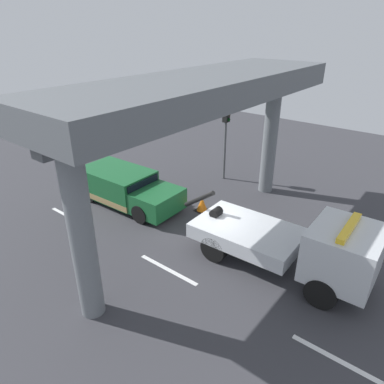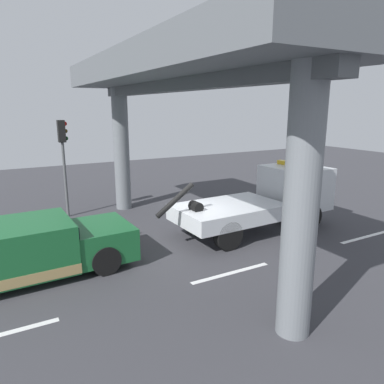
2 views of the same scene
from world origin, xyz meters
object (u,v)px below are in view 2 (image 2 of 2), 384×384
traffic_light_far (294,136)px  traffic_light_near (63,147)px  tow_truck_white (269,198)px  traffic_cone_orange (126,229)px  towed_van_green (28,250)px

traffic_light_far → traffic_light_near: bearing=180.0°
tow_truck_white → traffic_cone_orange: (-5.27, 1.60, -0.88)m
towed_van_green → traffic_light_near: traffic_light_near is taller
towed_van_green → traffic_light_far: 16.12m
traffic_light_far → traffic_cone_orange: bearing=-162.2°
traffic_light_near → traffic_cone_orange: size_ratio=6.00×
traffic_light_far → towed_van_green: bearing=-160.3°
traffic_light_far → traffic_cone_orange: traffic_light_far is taller
traffic_light_near → traffic_light_far: 13.00m
traffic_light_near → traffic_cone_orange: bearing=-70.9°
towed_van_green → traffic_light_near: bearing=69.2°
towed_van_green → traffic_light_far: traffic_light_far is taller
tow_truck_white → traffic_cone_orange: 5.57m
traffic_cone_orange → towed_van_green: bearing=-154.1°
towed_van_green → traffic_cone_orange: size_ratio=7.68×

